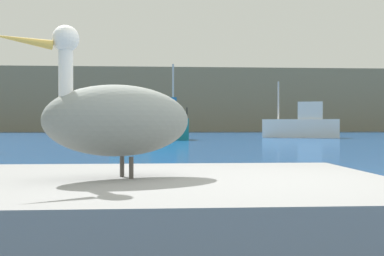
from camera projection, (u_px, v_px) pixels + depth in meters
The scene contains 5 objects.
hillside_backdrop at pixel (163, 101), 66.16m from camera, with size 140.00×10.07×8.01m, color #7F755B.
pier_dock at pixel (119, 227), 3.30m from camera, with size 3.62×2.40×0.64m, color gray.
pelican at pixel (117, 118), 3.29m from camera, with size 1.30×0.85×0.98m.
fishing_boat_teal at pixel (153, 124), 31.60m from camera, with size 4.95×1.80×4.80m.
fishing_boat_white at pixel (303, 125), 35.87m from camera, with size 5.60×3.33×4.09m.
Camera 1 is at (-0.79, -3.12, 1.01)m, focal length 46.63 mm.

